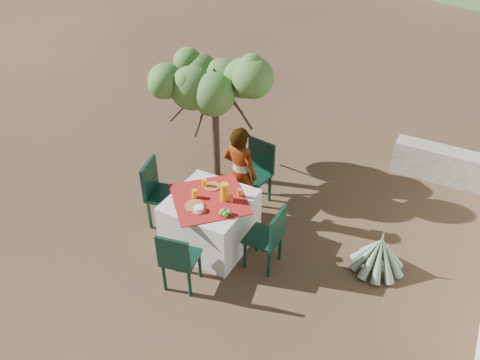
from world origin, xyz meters
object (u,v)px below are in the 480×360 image
at_px(chair_left, 159,190).
at_px(agave, 379,254).
at_px(juice_pitcher, 225,192).
at_px(table, 210,221).
at_px(chair_far, 256,170).
at_px(person, 240,174).
at_px(shrub_tree, 220,92).
at_px(chair_right, 269,236).
at_px(chair_near, 178,259).

height_order(chair_left, agave, chair_left).
height_order(chair_left, juice_pitcher, juice_pitcher).
relative_size(table, chair_far, 1.31).
bearing_deg(chair_left, agave, -93.99).
bearing_deg(chair_far, person, -84.39).
xyz_separation_m(shrub_tree, juice_pitcher, (0.88, -1.40, -0.63)).
height_order(table, chair_far, chair_far).
height_order(chair_far, chair_left, chair_left).
bearing_deg(person, shrub_tree, -39.28).
bearing_deg(chair_far, shrub_tree, 167.02).
relative_size(chair_right, person, 0.61).
bearing_deg(person, agave, -176.80).
xyz_separation_m(shrub_tree, agave, (2.84, -0.88, -1.26)).
relative_size(chair_far, chair_right, 1.09).
relative_size(chair_left, agave, 1.34).
xyz_separation_m(table, chair_far, (0.10, 1.16, 0.17)).
xyz_separation_m(chair_near, agave, (2.05, 1.48, -0.24)).
bearing_deg(chair_left, shrub_tree, -21.06).
relative_size(agave, juice_pitcher, 3.00).
bearing_deg(juice_pitcher, person, 100.04).
height_order(table, agave, table).
xyz_separation_m(chair_right, person, (-0.80, 0.72, 0.24)).
distance_m(table, juice_pitcher, 0.54).
distance_m(person, shrub_tree, 1.34).
bearing_deg(person, chair_right, 144.11).
bearing_deg(chair_far, chair_left, -122.49).
distance_m(table, agave, 2.23).
height_order(chair_far, agave, chair_far).
bearing_deg(chair_right, chair_left, -92.47).
distance_m(chair_left, shrub_tree, 1.73).
bearing_deg(chair_near, chair_right, -143.84).
bearing_deg(chair_left, table, -107.41).
bearing_deg(chair_right, agave, 116.01).
bearing_deg(chair_far, chair_near, -81.65).
bearing_deg(agave, chair_left, -169.76).
bearing_deg(chair_near, chair_left, -55.46).
relative_size(chair_left, chair_right, 1.09).
bearing_deg(chair_far, juice_pitcher, -76.93).
distance_m(chair_far, chair_right, 1.42).
bearing_deg(chair_near, chair_far, -101.57).
relative_size(table, agave, 1.75).
xyz_separation_m(chair_right, shrub_tree, (-1.58, 1.50, 1.01)).
height_order(chair_near, chair_left, chair_left).
height_order(agave, juice_pitcher, juice_pitcher).
bearing_deg(chair_near, table, -95.32).
bearing_deg(table, person, 83.66).
bearing_deg(chair_right, person, -131.95).
bearing_deg(chair_right, chair_near, -42.54).
xyz_separation_m(chair_right, juice_pitcher, (-0.69, 0.10, 0.38)).
bearing_deg(agave, juice_pitcher, -165.17).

